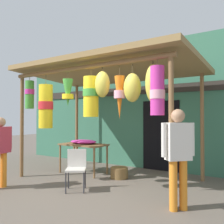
# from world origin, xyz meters

# --- Properties ---
(ground_plane) EXTENTS (30.00, 30.00, 0.00)m
(ground_plane) POSITION_xyz_m (0.00, 0.00, 0.00)
(ground_plane) COLOR #60564C
(shop_facade) EXTENTS (9.95, 0.29, 3.77)m
(shop_facade) POSITION_xyz_m (0.00, 2.65, 1.88)
(shop_facade) COLOR #387056
(shop_facade) RESTS_ON ground_plane
(market_stall_canopy) EXTENTS (4.50, 2.62, 2.86)m
(market_stall_canopy) POSITION_xyz_m (-0.24, 0.63, 2.46)
(market_stall_canopy) COLOR brown
(market_stall_canopy) RESTS_ON ground_plane
(display_table) EXTENTS (1.29, 0.67, 0.80)m
(display_table) POSITION_xyz_m (-1.22, 1.02, 0.71)
(display_table) COLOR brown
(display_table) RESTS_ON ground_plane
(flower_heap_on_table) EXTENTS (0.80, 0.56, 0.10)m
(flower_heap_on_table) POSITION_xyz_m (-1.26, 1.09, 0.85)
(flower_heap_on_table) COLOR #D13399
(flower_heap_on_table) RESTS_ON display_table
(folding_chair) EXTENTS (0.56, 0.56, 0.84)m
(folding_chair) POSITION_xyz_m (-0.34, -0.25, 0.50)
(folding_chair) COLOR beige
(folding_chair) RESTS_ON ground_plane
(wicker_basket_by_table) EXTENTS (0.44, 0.44, 0.27)m
(wicker_basket_by_table) POSITION_xyz_m (-0.10, 1.09, 0.14)
(wicker_basket_by_table) COLOR brown
(wicker_basket_by_table) RESTS_ON ground_plane
(vendor_in_orange) EXTENTS (0.27, 0.59, 1.52)m
(vendor_in_orange) POSITION_xyz_m (-1.80, -1.05, 0.89)
(vendor_in_orange) COLOR orange
(vendor_in_orange) RESTS_ON ground_plane
(customer_foreground) EXTENTS (0.43, 0.46, 1.66)m
(customer_foreground) POSITION_xyz_m (1.83, -0.18, 0.98)
(customer_foreground) COLOR orange
(customer_foreground) RESTS_ON ground_plane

